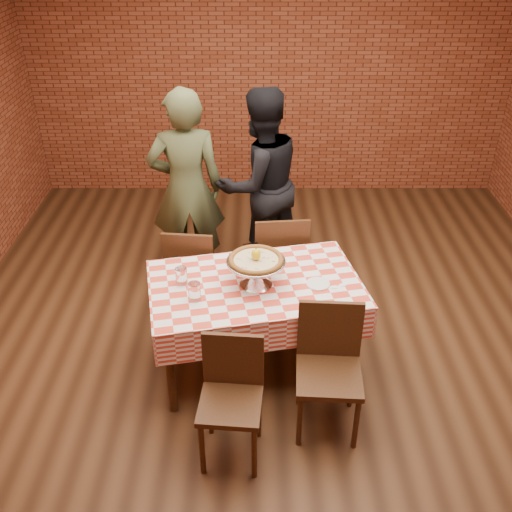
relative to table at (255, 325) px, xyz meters
name	(u,v)px	position (x,y,z in m)	size (l,w,h in m)	color
ground	(277,345)	(0.18, 0.21, -0.38)	(6.00, 6.00, 0.00)	black
back_wall	(271,71)	(0.18, 3.21, 1.08)	(5.50, 5.50, 0.00)	maroon
table	(255,325)	(0.00, 0.00, 0.00)	(1.49, 0.90, 0.75)	#412311
tablecloth	(255,297)	(0.00, 0.00, 0.25)	(1.53, 0.93, 0.26)	#DD412D
pizza_stand	(256,272)	(0.01, -0.01, 0.48)	(0.43, 0.43, 0.19)	silver
pizza	(256,260)	(0.01, -0.01, 0.58)	(0.39, 0.39, 0.03)	beige
lemon	(256,254)	(0.01, -0.01, 0.63)	(0.07, 0.07, 0.09)	yellow
water_glass_left	(195,292)	(-0.41, -0.20, 0.45)	(0.08, 0.08, 0.13)	white
water_glass_right	(181,276)	(-0.52, -0.02, 0.45)	(0.08, 0.08, 0.13)	white
side_plate	(318,284)	(0.45, -0.02, 0.39)	(0.17, 0.17, 0.01)	white
sweetener_packet_a	(334,287)	(0.56, -0.06, 0.39)	(0.05, 0.04, 0.01)	white
sweetener_packet_b	(343,285)	(0.63, -0.03, 0.39)	(0.05, 0.04, 0.01)	white
condiment_caddy	(251,255)	(-0.03, 0.27, 0.46)	(0.11, 0.09, 0.15)	silver
chair_near_left	(231,406)	(-0.15, -0.87, 0.06)	(0.38, 0.38, 0.86)	#412311
chair_near_right	(329,376)	(0.48, -0.63, 0.08)	(0.43, 0.43, 0.91)	#412311
chair_far_left	(194,269)	(-0.52, 0.66, 0.07)	(0.41, 0.41, 0.89)	#412311
chair_far_right	(279,257)	(0.20, 0.82, 0.09)	(0.45, 0.45, 0.93)	#412311
diner_olive	(186,189)	(-0.61, 1.24, 0.54)	(0.67, 0.44, 1.83)	#3F4729
diner_black	(260,184)	(0.04, 1.42, 0.51)	(0.86, 0.67, 1.77)	black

